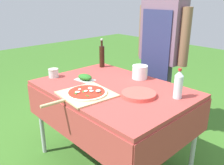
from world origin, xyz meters
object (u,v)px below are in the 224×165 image
person_cook (161,47)px  mixing_tub (140,72)px  prep_table (113,95)px  water_bottle (178,84)px  herb_container (85,77)px  plate_stack (139,94)px  oil_bottle (102,56)px  sauce_jar (54,74)px  pizza_on_peel (86,93)px

person_cook → mixing_tub: (0.09, -0.44, -0.16)m
prep_table → person_cook: 0.85m
water_bottle → herb_container: water_bottle is taller
person_cook → herb_container: bearing=78.1°
herb_container → plate_stack: bearing=7.7°
oil_bottle → plate_stack: oil_bottle is taller
prep_table → mixing_tub: size_ratio=9.25×
prep_table → oil_bottle: bearing=147.2°
prep_table → sauce_jar: 0.64m
sauce_jar → oil_bottle: bearing=85.1°
person_cook → pizza_on_peel: bearing=96.3°
person_cook → pizza_on_peel: 1.09m
prep_table → water_bottle: water_bottle is taller
prep_table → oil_bottle: oil_bottle is taller
pizza_on_peel → oil_bottle: bearing=135.4°
oil_bottle → plate_stack: size_ratio=1.12×
person_cook → water_bottle: size_ratio=7.21×
mixing_tub → pizza_on_peel: bearing=-92.5°
oil_bottle → water_bottle: oil_bottle is taller
person_cook → oil_bottle: bearing=47.2°
oil_bottle → water_bottle: bearing=-7.7°
prep_table → sauce_jar: sauce_jar is taller
oil_bottle → herb_container: oil_bottle is taller
oil_bottle → pizza_on_peel: bearing=-50.1°
mixing_tub → sauce_jar: 0.83m
pizza_on_peel → herb_container: size_ratio=3.09×
pizza_on_peel → oil_bottle: 0.81m
prep_table → sauce_jar: bearing=-158.5°
plate_stack → sauce_jar: 0.90m
plate_stack → sauce_jar: (-0.87, -0.25, 0.02)m
water_bottle → sauce_jar: water_bottle is taller
herb_container → person_cook: bearing=74.9°
person_cook → sauce_jar: bearing=66.6°
person_cook → plate_stack: bearing=118.0°
mixing_tub → oil_bottle: bearing=-179.8°
prep_table → water_bottle: size_ratio=5.64×
oil_bottle → herb_container: (0.23, -0.41, -0.10)m
herb_container → mixing_tub: (0.32, 0.41, 0.04)m
water_bottle → plate_stack: size_ratio=0.85×
person_cook → water_bottle: bearing=138.2°
sauce_jar → herb_container: bearing=30.7°
oil_bottle → water_bottle: 1.05m
person_cook → pizza_on_peel: person_cook is taller
prep_table → plate_stack: bearing=3.2°
prep_table → person_cook: size_ratio=0.78×
pizza_on_peel → mixing_tub: size_ratio=4.08×
oil_bottle → water_bottle: size_ratio=1.32×
prep_table → oil_bottle: size_ratio=4.27×
person_cook → prep_table: bearing=98.7°
herb_container → prep_table: bearing=11.8°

